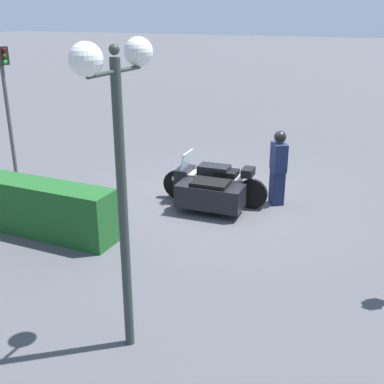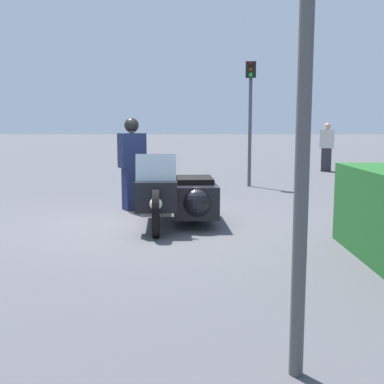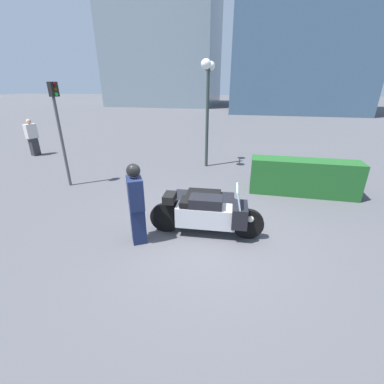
{
  "view_description": "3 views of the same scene",
  "coord_description": "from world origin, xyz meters",
  "px_view_note": "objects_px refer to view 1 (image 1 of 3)",
  "views": [
    {
      "loc": [
        -3.76,
        9.8,
        4.17
      ],
      "look_at": [
        0.23,
        0.88,
        0.5
      ],
      "focal_mm": 45.0,
      "sensor_mm": 36.0,
      "label": 1
    },
    {
      "loc": [
        7.61,
        0.71,
        1.58
      ],
      "look_at": [
        0.67,
        0.68,
        0.61
      ],
      "focal_mm": 45.0,
      "sensor_mm": 36.0,
      "label": 2
    },
    {
      "loc": [
        0.79,
        -4.77,
        3.1
      ],
      "look_at": [
        -0.43,
        0.76,
        0.72
      ],
      "focal_mm": 24.0,
      "sensor_mm": 36.0,
      "label": 3
    }
  ],
  "objects_px": {
    "police_motorcycle": "(208,188)",
    "hedge_bush_curbside": "(43,209)",
    "twin_lamp_post": "(118,122)",
    "traffic_light_near": "(7,100)",
    "officer_rider": "(278,166)"
  },
  "relations": [
    {
      "from": "police_motorcycle",
      "to": "hedge_bush_curbside",
      "type": "bearing_deg",
      "value": 42.68
    },
    {
      "from": "police_motorcycle",
      "to": "twin_lamp_post",
      "type": "bearing_deg",
      "value": 96.48
    },
    {
      "from": "twin_lamp_post",
      "to": "traffic_light_near",
      "type": "distance_m",
      "value": 6.8
    },
    {
      "from": "hedge_bush_curbside",
      "to": "traffic_light_near",
      "type": "xyz_separation_m",
      "value": [
        2.2,
        -1.65,
        1.73
      ]
    },
    {
      "from": "officer_rider",
      "to": "hedge_bush_curbside",
      "type": "height_order",
      "value": "officer_rider"
    },
    {
      "from": "traffic_light_near",
      "to": "twin_lamp_post",
      "type": "bearing_deg",
      "value": -27.1
    },
    {
      "from": "officer_rider",
      "to": "hedge_bush_curbside",
      "type": "relative_size",
      "value": 0.56
    },
    {
      "from": "officer_rider",
      "to": "twin_lamp_post",
      "type": "relative_size",
      "value": 0.44
    },
    {
      "from": "officer_rider",
      "to": "police_motorcycle",
      "type": "bearing_deg",
      "value": -176.92
    },
    {
      "from": "police_motorcycle",
      "to": "twin_lamp_post",
      "type": "xyz_separation_m",
      "value": [
        -0.85,
        4.82,
        2.54
      ]
    },
    {
      "from": "officer_rider",
      "to": "traffic_light_near",
      "type": "bearing_deg",
      "value": 166.31
    },
    {
      "from": "hedge_bush_curbside",
      "to": "twin_lamp_post",
      "type": "xyz_separation_m",
      "value": [
        -3.32,
        2.25,
        2.48
      ]
    },
    {
      "from": "police_motorcycle",
      "to": "twin_lamp_post",
      "type": "distance_m",
      "value": 5.52
    },
    {
      "from": "hedge_bush_curbside",
      "to": "twin_lamp_post",
      "type": "height_order",
      "value": "twin_lamp_post"
    },
    {
      "from": "twin_lamp_post",
      "to": "hedge_bush_curbside",
      "type": "bearing_deg",
      "value": -34.12
    }
  ]
}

